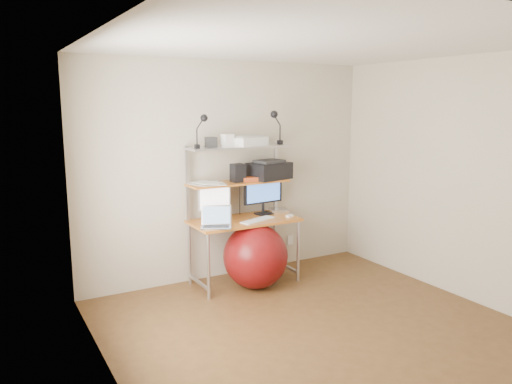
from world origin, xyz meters
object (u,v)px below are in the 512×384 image
at_px(monitor_silver, 214,201).
at_px(laptop, 216,222).
at_px(printer, 269,170).
at_px(exercise_ball, 255,256).
at_px(monitor_black, 263,192).

height_order(monitor_silver, laptop, monitor_silver).
bearing_deg(monitor_silver, printer, 14.47).
xyz_separation_m(monitor_silver, exercise_ball, (0.33, -0.35, -0.59)).
height_order(laptop, printer, printer).
distance_m(monitor_silver, monitor_black, 0.62).
height_order(monitor_silver, printer, printer).
relative_size(monitor_silver, laptop, 1.02).
bearing_deg(laptop, printer, 45.84).
xyz_separation_m(monitor_silver, monitor_black, (0.62, -0.01, 0.05)).
height_order(printer, exercise_ball, printer).
distance_m(monitor_silver, printer, 0.76).
distance_m(monitor_silver, laptop, 0.36).
bearing_deg(laptop, exercise_ball, 21.01).
bearing_deg(monitor_black, exercise_ball, -136.03).
distance_m(laptop, printer, 0.98).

